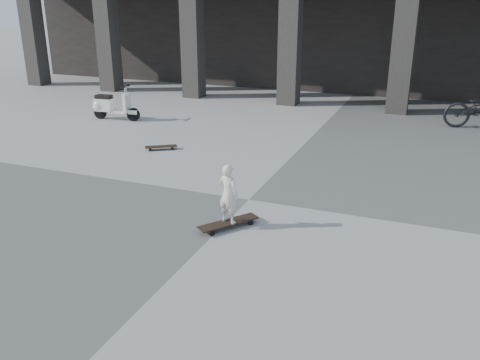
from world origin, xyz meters
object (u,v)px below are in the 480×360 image
at_px(longboard, 229,223).
at_px(skateboard_spare, 161,147).
at_px(child, 228,194).
at_px(scooter, 108,106).

height_order(longboard, skateboard_spare, longboard).
xyz_separation_m(longboard, skateboard_spare, (-3.21, 3.41, -0.01)).
relative_size(skateboard_spare, child, 0.77).
xyz_separation_m(longboard, child, (-0.00, 0.00, 0.51)).
relative_size(longboard, skateboard_spare, 1.32).
distance_m(skateboard_spare, child, 4.71).
height_order(skateboard_spare, scooter, scooter).
relative_size(longboard, child, 1.01).
bearing_deg(scooter, longboard, -47.20).
bearing_deg(child, skateboard_spare, -32.68).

